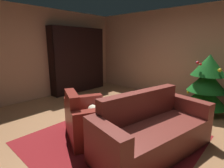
# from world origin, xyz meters

# --- Properties ---
(ground_plane) EXTENTS (7.66, 7.66, 0.00)m
(ground_plane) POSITION_xyz_m (0.00, 0.00, 0.00)
(ground_plane) COLOR #AF784D
(wall_back) EXTENTS (6.50, 0.06, 2.64)m
(wall_back) POSITION_xyz_m (0.00, 2.71, 1.32)
(wall_back) COLOR tan
(wall_back) RESTS_ON ground
(wall_left) EXTENTS (0.06, 5.48, 2.64)m
(wall_left) POSITION_xyz_m (-3.22, 0.00, 1.32)
(wall_left) COLOR tan
(wall_left) RESTS_ON ground
(area_rug) EXTENTS (2.54, 2.59, 0.01)m
(area_rug) POSITION_xyz_m (0.04, -0.48, 0.00)
(area_rug) COLOR maroon
(area_rug) RESTS_ON ground
(bookshelf_unit) EXTENTS (0.35, 2.00, 2.13)m
(bookshelf_unit) POSITION_xyz_m (-2.97, 1.27, 1.04)
(bookshelf_unit) COLOR black
(bookshelf_unit) RESTS_ON ground
(armchair_red) EXTENTS (1.17, 1.06, 0.84)m
(armchair_red) POSITION_xyz_m (-0.36, -0.70, 0.30)
(armchair_red) COLOR maroon
(armchair_red) RESTS_ON ground
(couch_red) EXTENTS (1.18, 2.08, 0.89)m
(couch_red) POSITION_xyz_m (0.68, -0.30, 0.31)
(couch_red) COLOR maroon
(couch_red) RESTS_ON ground
(coffee_table) EXTENTS (0.75, 0.75, 0.44)m
(coffee_table) POSITION_xyz_m (-0.10, -0.47, 0.40)
(coffee_table) COLOR black
(coffee_table) RESTS_ON ground
(book_stack_on_table) EXTENTS (0.23, 0.20, 0.09)m
(book_stack_on_table) POSITION_xyz_m (-0.12, -0.48, 0.48)
(book_stack_on_table) COLOR tan
(book_stack_on_table) RESTS_ON coffee_table
(bottle_on_table) EXTENTS (0.06, 0.06, 0.24)m
(bottle_on_table) POSITION_xyz_m (-0.30, -0.43, 0.53)
(bottle_on_table) COLOR #511E14
(bottle_on_table) RESTS_ON coffee_table
(decorated_tree) EXTENTS (0.96, 0.96, 1.39)m
(decorated_tree) POSITION_xyz_m (0.83, 1.92, 0.72)
(decorated_tree) COLOR brown
(decorated_tree) RESTS_ON ground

